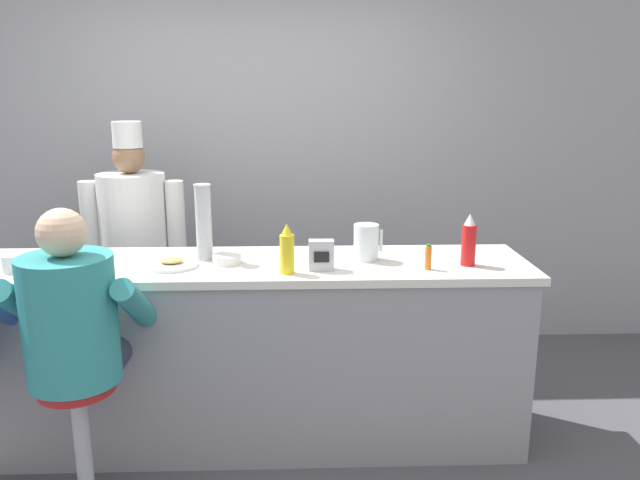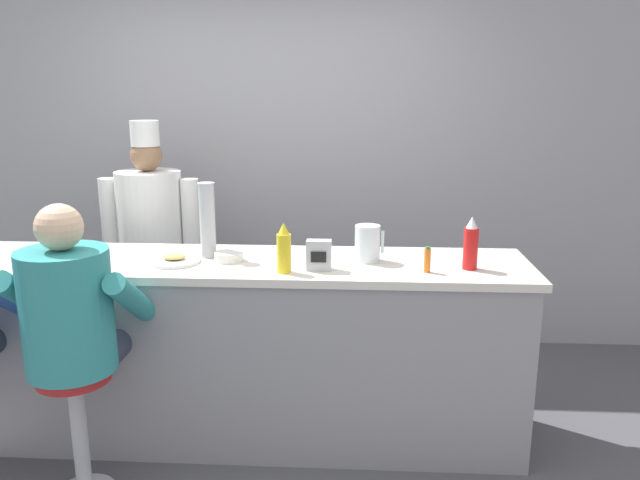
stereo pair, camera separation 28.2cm
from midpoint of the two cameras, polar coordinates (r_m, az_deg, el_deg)
The scene contains 14 objects.
ground_plane at distance 3.29m, azimuth -10.26°, elevation -20.18°, with size 20.00×20.00×0.00m, color #4C4C51.
wall_back at distance 4.47m, azimuth -7.91°, elevation 7.41°, with size 10.00×0.06×2.70m.
diner_counter at distance 3.35m, azimuth -9.83°, elevation -10.08°, with size 2.96×0.65×0.97m.
ketchup_bottle_red at distance 3.11m, azimuth 10.95°, elevation -0.15°, with size 0.07×0.07×0.26m.
mustard_bottle_yellow at distance 2.93m, azimuth -5.79°, elevation -0.98°, with size 0.07×0.07×0.24m.
hot_sauce_bottle_orange at distance 3.02m, azimuth 7.25°, elevation -1.61°, with size 0.03×0.03×0.13m.
water_pitcher_clear at distance 3.16m, azimuth 1.71°, elevation -0.24°, with size 0.15×0.13×0.18m.
breakfast_plate at distance 3.17m, azimuth -15.90°, elevation -2.15°, with size 0.25×0.25×0.05m.
cereal_bowl at distance 3.17m, azimuth -11.02°, elevation -1.74°, with size 0.14×0.14×0.05m.
coffee_mug_white at distance 3.36m, azimuth -28.48°, elevation -1.95°, with size 0.14×0.09×0.08m.
cup_stack_steel at distance 3.22m, azimuth -13.07°, elevation 1.57°, with size 0.09×0.09×0.39m.
napkin_dispenser_chrome at distance 2.99m, azimuth -2.59°, elevation -1.42°, with size 0.12×0.07×0.15m.
diner_seated_teal at distance 2.88m, azimuth -24.25°, elevation -7.32°, with size 0.58×0.57×1.36m.
cook_in_whites_near at distance 4.09m, azimuth -18.49°, elevation -0.14°, with size 0.64×0.41×1.64m.
Camera 1 is at (0.32, -2.71, 1.82)m, focal length 35.00 mm.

